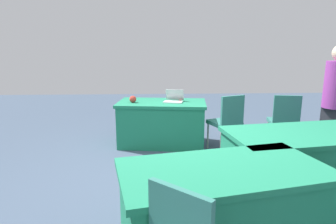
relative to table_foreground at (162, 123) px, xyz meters
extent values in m
plane|color=#3D4C60|center=(-0.07, 1.41, -0.38)|extent=(14.40, 14.40, 0.00)
cube|color=#1E7A56|center=(0.00, 0.00, 0.36)|extent=(1.60, 1.01, 0.05)
cube|color=#1E7A56|center=(0.00, 0.00, -0.03)|extent=(1.54, 0.97, 0.71)
cube|color=#1E7A56|center=(-1.57, 1.94, 0.36)|extent=(1.86, 1.14, 0.05)
cube|color=#1E7A56|center=(-1.57, 1.94, -0.03)|extent=(1.79, 1.10, 0.71)
cube|color=#1E7A56|center=(-0.42, 2.86, 0.36)|extent=(1.78, 1.17, 0.05)
cube|color=#1E7A56|center=(-0.42, 2.86, -0.03)|extent=(1.71, 1.12, 0.71)
cylinder|color=#9E9993|center=(-1.86, 0.14, -0.16)|extent=(0.03, 0.03, 0.44)
cylinder|color=#9E9993|center=(-2.23, 0.21, -0.16)|extent=(0.03, 0.03, 0.44)
cylinder|color=#9E9993|center=(-1.79, 0.51, -0.16)|extent=(0.03, 0.03, 0.44)
cylinder|color=#9E9993|center=(-2.16, 0.58, -0.16)|extent=(0.03, 0.03, 0.44)
cube|color=#2D7066|center=(-2.01, 0.36, 0.09)|extent=(0.51, 0.51, 0.06)
cube|color=#2D7066|center=(-1.97, 0.56, 0.34)|extent=(0.42, 0.12, 0.45)
cylinder|color=#9E9993|center=(-0.77, 0.29, -0.16)|extent=(0.03, 0.03, 0.45)
cylinder|color=#9E9993|center=(-1.12, 0.14, -0.16)|extent=(0.03, 0.03, 0.45)
cylinder|color=#9E9993|center=(-0.91, 0.64, -0.16)|extent=(0.03, 0.03, 0.45)
cylinder|color=#9E9993|center=(-1.27, 0.49, -0.16)|extent=(0.03, 0.03, 0.45)
cube|color=#2D7066|center=(-1.02, 0.39, 0.09)|extent=(0.57, 0.57, 0.06)
cube|color=#2D7066|center=(-1.09, 0.57, 0.35)|extent=(0.40, 0.19, 0.45)
cube|color=#26262D|center=(-2.46, 0.98, 0.03)|extent=(0.29, 0.33, 0.84)
cube|color=silver|center=(-0.19, 0.05, 0.39)|extent=(0.37, 0.29, 0.02)
cube|color=#B7B7BC|center=(-0.23, -0.09, 0.49)|extent=(0.32, 0.15, 0.19)
sphere|color=#B2382D|center=(0.50, 0.04, 0.44)|extent=(0.12, 0.12, 0.12)
cube|color=red|center=(-0.33, -0.08, 0.38)|extent=(0.05, 0.18, 0.01)
camera|label=1|loc=(0.12, 4.97, 1.29)|focal=31.05mm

